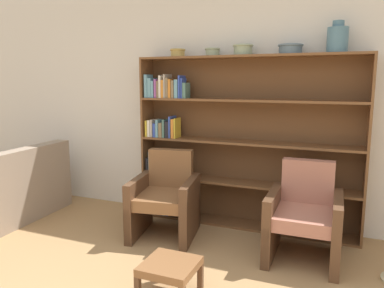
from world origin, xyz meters
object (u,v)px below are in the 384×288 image
at_px(bowl_sage, 243,49).
at_px(vase_tall, 338,39).
at_px(bowl_stoneware, 213,52).
at_px(armchair_leather, 166,198).
at_px(bookshelf, 229,141).
at_px(bowl_slate, 178,52).
at_px(armchair_cushioned, 304,217).
at_px(bowl_brass, 290,48).
at_px(couch, 3,195).
at_px(footstool, 170,268).

distance_m(bowl_sage, vase_tall, 0.93).
bearing_deg(bowl_stoneware, bowl_sage, 0.00).
xyz_separation_m(bowl_stoneware, armchair_leather, (-0.32, -0.54, -1.54)).
relative_size(bookshelf, bowl_slate, 13.77).
bearing_deg(bowl_stoneware, vase_tall, 0.00).
bearing_deg(armchair_cushioned, bowl_brass, -64.89).
distance_m(bowl_stoneware, couch, 2.94).
bearing_deg(footstool, bowl_stoneware, 98.55).
bearing_deg(couch, bookshelf, -72.09).
height_order(bookshelf, armchair_cushioned, bookshelf).
relative_size(bowl_sage, armchair_cushioned, 0.25).
height_order(vase_tall, armchair_cushioned, vase_tall).
distance_m(bookshelf, bowl_stoneware, 1.00).
bearing_deg(footstool, bowl_sage, 86.46).
bearing_deg(footstool, bowl_brass, 69.83).
bearing_deg(bowl_slate, armchair_leather, -80.08).
bearing_deg(couch, bowl_sage, -73.66).
xyz_separation_m(bowl_stoneware, couch, (-2.27, -0.89, -1.64)).
relative_size(bowl_slate, bowl_sage, 0.82).
bearing_deg(bowl_slate, vase_tall, 0.00).
xyz_separation_m(bowl_slate, footstool, (0.66, -1.60, -1.70)).
bearing_deg(bowl_slate, bowl_sage, 0.00).
distance_m(armchair_cushioned, footstool, 1.37).
distance_m(armchair_leather, footstool, 1.21).
bearing_deg(bowl_sage, bowl_stoneware, 180.00).
xyz_separation_m(bowl_sage, armchair_leather, (-0.66, -0.54, -1.55)).
bearing_deg(bowl_stoneware, bowl_slate, -180.00).
xyz_separation_m(bowl_stoneware, bowl_brass, (0.83, 0.00, 0.01)).
relative_size(bookshelf, footstool, 6.24).
bearing_deg(bowl_brass, couch, -163.89).
distance_m(bowl_brass, armchair_cushioned, 1.66).
distance_m(bowl_sage, footstool, 2.35).
height_order(bowl_slate, footstool, bowl_slate).
bearing_deg(footstool, bowl_slate, 112.30).
xyz_separation_m(bowl_stoneware, vase_tall, (1.27, 0.00, 0.08)).
bearing_deg(bowl_sage, bowl_slate, -180.00).
distance_m(bowl_slate, bowl_sage, 0.76).
xyz_separation_m(bookshelf, vase_tall, (1.07, -0.03, 1.06)).
xyz_separation_m(couch, armchair_leather, (1.95, 0.35, 0.10)).
distance_m(bowl_slate, bowl_stoneware, 0.42).
xyz_separation_m(bookshelf, footstool, (0.04, -1.63, -0.72)).
xyz_separation_m(armchair_cushioned, footstool, (-0.85, -1.06, -0.16)).
relative_size(bowl_sage, vase_tall, 0.73).
bearing_deg(armchair_cushioned, bowl_slate, -20.70).
bearing_deg(armchair_leather, bowl_sage, -150.97).
distance_m(bookshelf, armchair_cushioned, 1.20).
distance_m(armchair_leather, armchair_cushioned, 1.42).
height_order(bowl_brass, footstool, bowl_brass).
relative_size(bowl_stoneware, footstool, 0.43).
bearing_deg(footstool, armchair_leather, 117.92).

